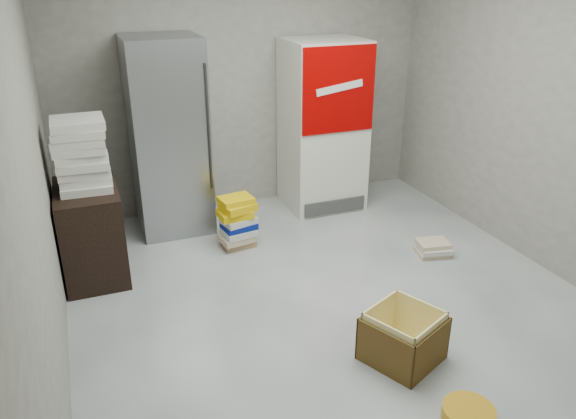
# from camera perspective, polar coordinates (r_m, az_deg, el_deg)

# --- Properties ---
(ground) EXTENTS (5.00, 5.00, 0.00)m
(ground) POSITION_cam_1_polar(r_m,az_deg,el_deg) (4.41, 5.91, -10.84)
(ground) COLOR beige
(ground) RESTS_ON ground
(room_shell) EXTENTS (4.04, 5.04, 2.82)m
(room_shell) POSITION_cam_1_polar(r_m,az_deg,el_deg) (3.71, 7.09, 12.74)
(room_shell) COLOR gray
(room_shell) RESTS_ON ground
(steel_fridge) EXTENTS (0.70, 0.72, 1.90)m
(steel_fridge) POSITION_cam_1_polar(r_m,az_deg,el_deg) (5.62, -12.06, 7.22)
(steel_fridge) COLOR gray
(steel_fridge) RESTS_ON ground
(coke_cooler) EXTENTS (0.80, 0.73, 1.80)m
(coke_cooler) POSITION_cam_1_polar(r_m,az_deg,el_deg) (6.09, 3.57, 8.52)
(coke_cooler) COLOR silver
(coke_cooler) RESTS_ON ground
(wood_shelf) EXTENTS (0.50, 0.80, 0.80)m
(wood_shelf) POSITION_cam_1_polar(r_m,az_deg,el_deg) (5.06, -19.34, -2.17)
(wood_shelf) COLOR black
(wood_shelf) RESTS_ON ground
(supply_box_stack) EXTENTS (0.45, 0.45, 0.58)m
(supply_box_stack) POSITION_cam_1_polar(r_m,az_deg,el_deg) (4.81, -20.28, 5.30)
(supply_box_stack) COLOR silver
(supply_box_stack) RESTS_ON wood_shelf
(phonebook_stack_main) EXTENTS (0.37, 0.31, 0.50)m
(phonebook_stack_main) POSITION_cam_1_polar(r_m,az_deg,el_deg) (5.33, -5.16, -1.31)
(phonebook_stack_main) COLOR #A58056
(phonebook_stack_main) RESTS_ON ground
(phonebook_stack_side) EXTENTS (0.33, 0.30, 0.13)m
(phonebook_stack_side) POSITION_cam_1_polar(r_m,az_deg,el_deg) (5.40, 14.55, -3.84)
(phonebook_stack_side) COLOR #C4AD8C
(phonebook_stack_side) RESTS_ON ground
(cardboard_box) EXTENTS (0.60, 0.60, 0.37)m
(cardboard_box) POSITION_cam_1_polar(r_m,az_deg,el_deg) (3.98, 11.57, -12.84)
(cardboard_box) COLOR yellow
(cardboard_box) RESTS_ON ground
(bucket_lid) EXTENTS (0.37, 0.37, 0.08)m
(bucket_lid) POSITION_cam_1_polar(r_m,az_deg,el_deg) (3.70, 17.85, -19.18)
(bucket_lid) COLOR #C38B17
(bucket_lid) RESTS_ON ground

